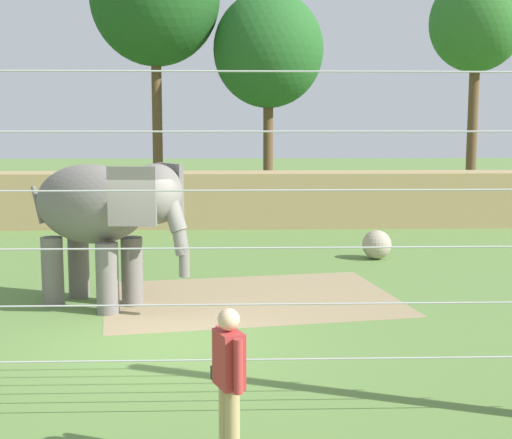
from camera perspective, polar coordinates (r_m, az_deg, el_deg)
The scene contains 9 objects.
ground_plane at distance 11.77m, azimuth -7.58°, elevation -9.48°, with size 120.00×120.00×0.00m, color #5B7F3D.
dirt_patch at distance 14.29m, azimuth -0.47°, elevation -6.31°, with size 5.72×4.03×0.01m, color #937F5B.
embankment_wall at distance 24.20m, azimuth -4.61°, elevation 1.62°, with size 36.00×1.80×1.83m, color tan.
elephant at distance 13.65m, azimuth -12.18°, elevation 0.63°, with size 3.37×2.63×2.76m.
enrichment_ball at distance 18.57m, azimuth 9.62°, elevation -1.99°, with size 0.75×0.75×0.75m, color tan.
cable_fence at distance 8.14m, azimuth -10.10°, elevation -1.98°, with size 10.76×0.25×4.19m.
zookeeper at distance 7.23m, azimuth -2.17°, elevation -12.83°, with size 0.36×0.56×1.67m.
tree_far_left at distance 32.10m, azimuth 0.99°, elevation 13.35°, with size 4.82×4.82×9.19m.
tree_right_of_centre at distance 33.12m, azimuth 17.20°, elevation 14.67°, with size 4.02×4.02×9.87m.
Camera 1 is at (1.17, -11.18, 3.46)m, focal length 50.09 mm.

